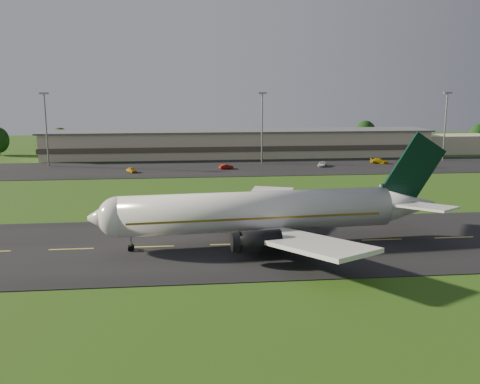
{
  "coord_description": "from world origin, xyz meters",
  "views": [
    {
      "loc": [
        -17.32,
        -72.21,
        22.02
      ],
      "look_at": [
        -8.91,
        8.0,
        6.0
      ],
      "focal_mm": 40.0,
      "sensor_mm": 36.0,
      "label": 1
    }
  ],
  "objects": [
    {
      "name": "light_mast_west",
      "position": [
        -55.0,
        80.0,
        12.74
      ],
      "size": [
        2.4,
        1.2,
        20.35
      ],
      "color": "gray",
      "rests_on": "ground"
    },
    {
      "name": "ground",
      "position": [
        0.0,
        0.0,
        0.0
      ],
      "size": [
        360.0,
        360.0,
        0.0
      ],
      "primitive_type": "plane",
      "color": "#204B12",
      "rests_on": "ground"
    },
    {
      "name": "service_vehicle_a",
      "position": [
        -31.02,
        66.39,
        0.74
      ],
      "size": [
        3.22,
        3.97,
        1.27
      ],
      "primitive_type": "imported",
      "rotation": [
        0.0,
        0.0,
        0.55
      ],
      "color": "#CE990C",
      "rests_on": "apron"
    },
    {
      "name": "airliner",
      "position": [
        -6.49,
        0.06,
        4.66
      ],
      "size": [
        51.29,
        42.06,
        15.57
      ],
      "rotation": [
        0.0,
        0.0,
        0.08
      ],
      "color": "silver",
      "rests_on": "ground"
    },
    {
      "name": "service_vehicle_c",
      "position": [
        20.79,
        71.59,
        0.74
      ],
      "size": [
        3.68,
        5.07,
        1.28
      ],
      "primitive_type": "imported",
      "rotation": [
        0.0,
        0.0,
        -0.38
      ],
      "color": "silver",
      "rests_on": "apron"
    },
    {
      "name": "light_mast_centre",
      "position": [
        5.0,
        80.0,
        12.74
      ],
      "size": [
        2.4,
        1.2,
        20.35
      ],
      "color": "gray",
      "rests_on": "ground"
    },
    {
      "name": "service_vehicle_b",
      "position": [
        -6.17,
        69.73,
        0.73
      ],
      "size": [
        4.07,
        2.6,
        1.27
      ],
      "primitive_type": "imported",
      "rotation": [
        0.0,
        0.0,
        1.93
      ],
      "color": "maroon",
      "rests_on": "apron"
    },
    {
      "name": "light_mast_east",
      "position": [
        60.0,
        80.0,
        12.74
      ],
      "size": [
        2.4,
        1.2,
        20.35
      ],
      "color": "gray",
      "rests_on": "ground"
    },
    {
      "name": "taxiway",
      "position": [
        0.0,
        0.0,
        0.05
      ],
      "size": [
        220.0,
        30.0,
        0.1
      ],
      "primitive_type": "cube",
      "color": "black",
      "rests_on": "ground"
    },
    {
      "name": "service_vehicle_d",
      "position": [
        38.53,
        75.24,
        0.85
      ],
      "size": [
        5.55,
        3.76,
        1.49
      ],
      "primitive_type": "imported",
      "rotation": [
        0.0,
        0.0,
        1.21
      ],
      "color": "gold",
      "rests_on": "apron"
    },
    {
      "name": "tree_line",
      "position": [
        30.03,
        106.28,
        4.84
      ],
      "size": [
        201.18,
        9.33,
        10.39
      ],
      "color": "black",
      "rests_on": "ground"
    },
    {
      "name": "terminal",
      "position": [
        6.4,
        96.18,
        3.99
      ],
      "size": [
        145.0,
        16.0,
        8.4
      ],
      "color": "#BAA58E",
      "rests_on": "ground"
    },
    {
      "name": "apron",
      "position": [
        0.0,
        72.0,
        0.05
      ],
      "size": [
        260.0,
        30.0,
        0.1
      ],
      "primitive_type": "cube",
      "color": "black",
      "rests_on": "ground"
    }
  ]
}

